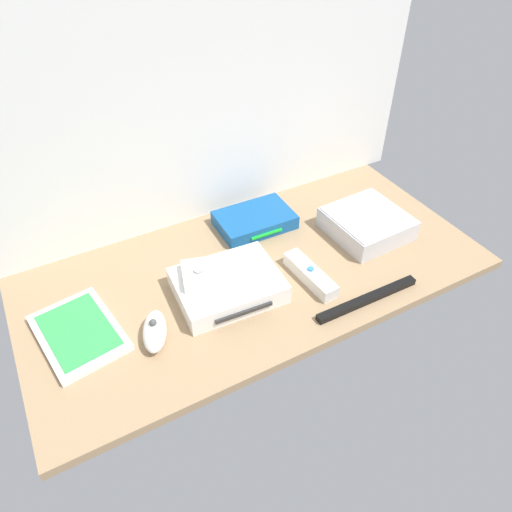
% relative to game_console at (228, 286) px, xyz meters
% --- Properties ---
extents(ground_plane, '(1.00, 0.48, 0.02)m').
position_rel_game_console_xyz_m(ground_plane, '(0.08, 0.04, -0.03)').
color(ground_plane, '#9E7F5B').
rests_on(ground_plane, ground).
extents(back_wall, '(1.10, 0.01, 0.64)m').
position_rel_game_console_xyz_m(back_wall, '(0.08, 0.28, 0.30)').
color(back_wall, white).
rests_on(back_wall, ground).
extents(game_console, '(0.22, 0.18, 0.04)m').
position_rel_game_console_xyz_m(game_console, '(0.00, 0.00, 0.00)').
color(game_console, white).
rests_on(game_console, ground_plane).
extents(mini_computer, '(0.18, 0.18, 0.05)m').
position_rel_game_console_xyz_m(mini_computer, '(0.38, 0.03, 0.00)').
color(mini_computer, silver).
rests_on(mini_computer, ground_plane).
extents(game_case, '(0.16, 0.21, 0.02)m').
position_rel_game_console_xyz_m(game_case, '(-0.30, 0.03, -0.01)').
color(game_case, white).
rests_on(game_case, ground_plane).
extents(network_router, '(0.18, 0.13, 0.03)m').
position_rel_game_console_xyz_m(network_router, '(0.16, 0.18, -0.00)').
color(network_router, '#145193').
rests_on(network_router, ground_plane).
extents(remote_wand, '(0.04, 0.15, 0.03)m').
position_rel_game_console_xyz_m(remote_wand, '(0.17, -0.05, -0.01)').
color(remote_wand, white).
rests_on(remote_wand, ground_plane).
extents(remote_nunchuk, '(0.08, 0.11, 0.05)m').
position_rel_game_console_xyz_m(remote_nunchuk, '(-0.17, -0.04, -0.00)').
color(remote_nunchuk, white).
rests_on(remote_nunchuk, ground_plane).
extents(remote_classic_pad, '(0.16, 0.12, 0.02)m').
position_rel_game_console_xyz_m(remote_classic_pad, '(-0.01, 0.02, 0.03)').
color(remote_classic_pad, white).
rests_on(remote_classic_pad, game_console).
extents(sensor_bar, '(0.24, 0.02, 0.01)m').
position_rel_game_console_xyz_m(sensor_bar, '(0.24, -0.16, -0.01)').
color(sensor_bar, black).
rests_on(sensor_bar, ground_plane).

